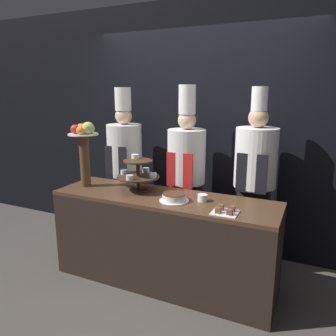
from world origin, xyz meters
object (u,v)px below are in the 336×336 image
object	(u,v)px
cake_round	(174,197)
chef_center_left	(186,170)
cup_white	(203,198)
chef_left	(125,163)
tiered_stand	(138,173)
fruit_pedestal	(84,145)
chef_center_right	(255,176)
cake_square_tray	(225,211)

from	to	relation	value
cake_round	chef_center_left	xyz separation A→B (m)	(-0.14, 0.64, 0.09)
cup_white	chef_left	distance (m)	1.27
tiered_stand	fruit_pedestal	bearing A→B (deg)	-170.48
cake_round	chef_center_right	size ratio (longest dim) A/B	0.14
chef_center_right	chef_center_left	bearing A→B (deg)	180.00
cake_round	chef_left	world-z (taller)	chef_left
tiered_stand	cake_round	xyz separation A→B (m)	(0.45, -0.14, -0.14)
fruit_pedestal	chef_center_right	world-z (taller)	chef_center_right
chef_left	chef_center_left	distance (m)	0.77
cake_square_tray	chef_center_right	world-z (taller)	chef_center_right
fruit_pedestal	cake_square_tray	xyz separation A→B (m)	(1.49, -0.15, -0.42)
cake_round	chef_center_left	distance (m)	0.66
cake_round	chef_center_left	size ratio (longest dim) A/B	0.14
cake_round	chef_left	size ratio (longest dim) A/B	0.14
cup_white	fruit_pedestal	bearing A→B (deg)	-177.67
cake_round	cake_square_tray	distance (m)	0.50
cup_white	chef_left	size ratio (longest dim) A/B	0.05
chef_left	chef_center_right	world-z (taller)	chef_center_right
cake_round	cake_square_tray	bearing A→B (deg)	-10.93
tiered_stand	chef_center_left	bearing A→B (deg)	58.53
fruit_pedestal	cake_square_tray	distance (m)	1.56
tiered_stand	fruit_pedestal	size ratio (longest dim) A/B	0.63
cake_square_tray	tiered_stand	bearing A→B (deg)	165.71
chef_center_right	fruit_pedestal	bearing A→B (deg)	-159.57
cake_square_tray	chef_center_right	xyz separation A→B (m)	(0.09, 0.74, 0.12)
cake_round	cup_white	size ratio (longest dim) A/B	2.99
cake_round	chef_left	xyz separation A→B (m)	(-0.91, 0.64, 0.10)
fruit_pedestal	chef_center_right	xyz separation A→B (m)	(1.59, 0.59, -0.29)
tiered_stand	cake_round	distance (m)	0.49
fruit_pedestal	tiered_stand	bearing A→B (deg)	9.52
cup_white	chef_center_left	world-z (taller)	chef_center_left
fruit_pedestal	chef_left	distance (m)	0.67
cup_white	cake_round	bearing A→B (deg)	-156.36
tiered_stand	chef_center_left	size ratio (longest dim) A/B	0.22
cake_round	chef_center_right	bearing A→B (deg)	47.83
fruit_pedestal	cake_square_tray	bearing A→B (deg)	-5.56
chef_left	chef_center_left	size ratio (longest dim) A/B	0.99
cake_square_tray	chef_center_left	world-z (taller)	chef_center_left
fruit_pedestal	chef_center_right	distance (m)	1.72
cake_square_tray	chef_left	distance (m)	1.59
cake_round	chef_center_right	world-z (taller)	chef_center_right
cake_square_tray	cake_round	bearing A→B (deg)	169.07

